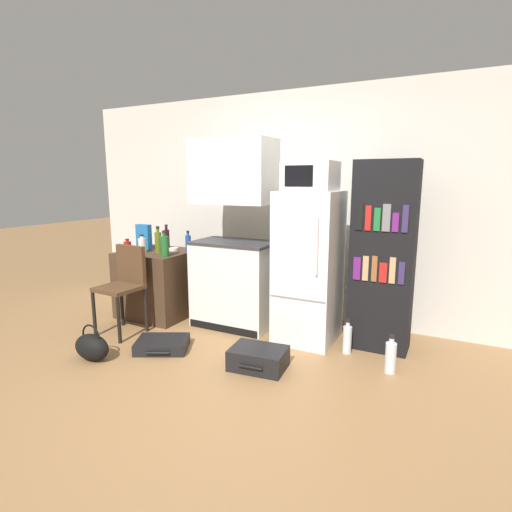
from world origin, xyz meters
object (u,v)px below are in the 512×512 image
object	(u,v)px
bottle_milk_white	(142,245)
bottle_ketchup_red	(127,246)
bottle_wine_dark	(167,238)
cereal_box	(144,237)
suitcase_small_flat	(162,344)
side_table	(159,283)
bottle_green_tall	(165,246)
chair	(125,280)
handbag	(92,347)
kitchen_hutch	(234,243)
water_bottle_front	(391,357)
refrigerator	(309,267)
bottle_blue_soda	(188,243)
bowl	(173,249)
bottle_olive_oil	(158,242)
suitcase_large_flat	(258,358)
water_bottle_middle	(347,339)
microwave	(311,176)
bookshelf	(383,257)

from	to	relation	value
bottle_milk_white	bottle_ketchup_red	distance (m)	0.24
bottle_wine_dark	cereal_box	bearing A→B (deg)	-129.15
suitcase_small_flat	side_table	bearing A→B (deg)	104.42
bottle_green_tall	chair	world-z (taller)	bottle_green_tall
side_table	handbag	bearing A→B (deg)	-76.97
kitchen_hutch	water_bottle_front	size ratio (longest dim) A/B	6.01
refrigerator	chair	distance (m)	1.91
bottle_blue_soda	chair	size ratio (longest dim) A/B	0.27
side_table	refrigerator	size ratio (longest dim) A/B	0.53
bowl	water_bottle_front	world-z (taller)	bowl
bottle_olive_oil	bottle_green_tall	distance (m)	0.24
kitchen_hutch	suitcase_large_flat	size ratio (longest dim) A/B	4.00
bottle_green_tall	suitcase_small_flat	size ratio (longest dim) A/B	0.49
bottle_green_tall	bowl	size ratio (longest dim) A/B	2.30
refrigerator	cereal_box	bearing A→B (deg)	-178.80
chair	handbag	world-z (taller)	chair
handbag	water_bottle_middle	xyz separation A→B (m)	(2.00, 1.19, 0.01)
bottle_blue_soda	chair	bearing A→B (deg)	-111.52
bowl	suitcase_small_flat	distance (m)	1.31
bottle_green_tall	bowl	xyz separation A→B (m)	(-0.16, 0.34, -0.10)
kitchen_hutch	handbag	world-z (taller)	kitchen_hutch
microwave	bottle_milk_white	xyz separation A→B (m)	(-1.92, -0.24, -0.77)
kitchen_hutch	bottle_green_tall	bearing A→B (deg)	-154.53
cereal_box	suitcase_small_flat	size ratio (longest dim) A/B	0.51
microwave	bottle_wine_dark	bearing A→B (deg)	174.92
microwave	chair	world-z (taller)	microwave
chair	handbag	xyz separation A→B (m)	(0.23, -0.67, -0.43)
suitcase_large_flat	suitcase_small_flat	world-z (taller)	suitcase_large_flat
side_table	bottle_blue_soda	xyz separation A→B (m)	(0.35, 0.14, 0.49)
kitchen_hutch	bottle_milk_white	xyz separation A→B (m)	(-1.06, -0.27, -0.06)
bottle_milk_white	chair	bearing A→B (deg)	-72.08
bottle_green_tall	water_bottle_middle	xyz separation A→B (m)	(1.99, 0.15, -0.75)
cereal_box	bookshelf	bearing A→B (deg)	3.51
side_table	bowl	size ratio (longest dim) A/B	6.40
bottle_green_tall	bottle_milk_white	bearing A→B (deg)	171.01
bottle_blue_soda	chair	world-z (taller)	bottle_blue_soda
kitchen_hutch	cereal_box	bearing A→B (deg)	-176.52
bottle_ketchup_red	water_bottle_front	world-z (taller)	bottle_ketchup_red
bottle_green_tall	bowl	world-z (taller)	bottle_green_tall
bowl	cereal_box	distance (m)	0.40
bookshelf	water_bottle_front	xyz separation A→B (m)	(0.19, -0.50, -0.75)
bottle_ketchup_red	water_bottle_middle	xyz separation A→B (m)	(2.61, 0.07, -0.69)
bookshelf	bottle_olive_oil	size ratio (longest dim) A/B	5.77
bottle_blue_soda	cereal_box	world-z (taller)	cereal_box
bottle_blue_soda	suitcase_small_flat	distance (m)	1.30
bottle_green_tall	water_bottle_middle	bearing A→B (deg)	4.25
side_table	bottle_olive_oil	xyz separation A→B (m)	(0.10, -0.09, 0.52)
cereal_box	water_bottle_front	world-z (taller)	cereal_box
bookshelf	bottle_green_tall	size ratio (longest dim) A/B	6.25
kitchen_hutch	bottle_wine_dark	world-z (taller)	kitchen_hutch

